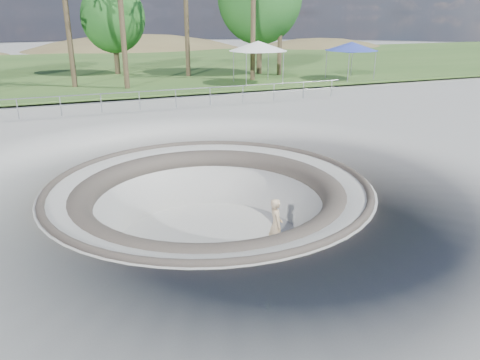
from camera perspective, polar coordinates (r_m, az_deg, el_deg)
The scene contains 10 objects.
ground at distance 14.90m, azimuth -3.81°, elevation -0.54°, with size 180.00×180.00×0.00m, color #AFAEA9.
skate_bowl at distance 15.63m, azimuth -3.66°, elevation -6.84°, with size 14.00×14.00×4.10m.
grass_strip at distance 47.78m, azimuth -16.88°, elevation 12.98°, with size 180.00×36.00×0.12m.
distant_hills at distance 71.99m, azimuth -15.13°, elevation 9.32°, with size 103.20×45.00×28.60m.
safety_railing at distance 26.07m, azimuth -12.15°, elevation 9.44°, with size 25.00×0.06×1.03m.
skateboard at distance 14.76m, azimuth 4.30°, elevation -8.56°, with size 0.86×0.55×0.09m.
skater at distance 14.37m, azimuth 4.39°, elevation -5.49°, with size 0.62×0.41×1.71m, color #DABA8D.
canopy_white at distance 34.83m, azimuth 2.21°, elevation 16.00°, with size 5.91×5.91×2.99m.
canopy_blue at distance 38.13m, azimuth 13.44°, elevation 15.56°, with size 5.49×5.49×2.79m.
bushy_tree_mid at distance 41.46m, azimuth -15.20°, elevation 18.55°, with size 5.14×4.68×7.42m.
Camera 1 is at (-4.22, -13.33, 5.15)m, focal length 35.00 mm.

